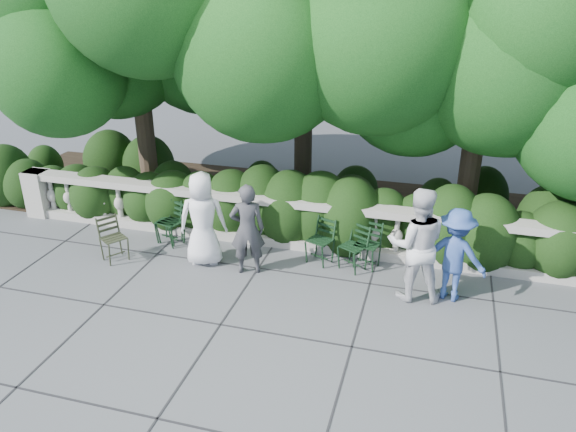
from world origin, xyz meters
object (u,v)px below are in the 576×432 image
(chair_e, at_px, (315,265))
(person_casual_man, at_px, (417,245))
(chair_b, at_px, (166,245))
(person_businessman, at_px, (203,219))
(person_woman_grey, at_px, (247,229))
(chair_c, at_px, (347,272))
(chair_a, at_px, (167,246))
(chair_d, at_px, (363,270))
(chair_weathered, at_px, (120,263))
(person_older_blue, at_px, (455,255))

(chair_e, bearing_deg, person_casual_man, 2.76)
(chair_b, xyz_separation_m, chair_e, (2.97, -0.01, 0.00))
(person_businessman, bearing_deg, person_casual_man, 161.05)
(chair_b, bearing_deg, person_woman_grey, -9.02)
(chair_c, bearing_deg, person_businessman, -144.20)
(chair_a, height_order, person_businessman, person_businessman)
(person_woman_grey, bearing_deg, chair_a, -34.23)
(person_businessman, bearing_deg, chair_d, 173.35)
(chair_b, height_order, chair_e, same)
(chair_e, distance_m, chair_weathered, 3.56)
(chair_e, distance_m, person_businessman, 2.18)
(person_businessman, bearing_deg, chair_a, -38.15)
(chair_b, height_order, chair_c, same)
(chair_b, xyz_separation_m, chair_weathered, (-0.48, -0.89, 0.00))
(chair_c, relative_size, person_businessman, 0.49)
(chair_e, height_order, person_casual_man, person_casual_man)
(person_casual_man, xyz_separation_m, person_older_blue, (0.60, 0.14, -0.17))
(chair_a, xyz_separation_m, person_older_blue, (5.30, -0.42, 0.78))
(chair_c, relative_size, person_casual_man, 0.44)
(chair_a, distance_m, person_woman_grey, 2.09)
(person_businessman, height_order, person_casual_man, person_casual_man)
(chair_b, relative_size, chair_d, 1.00)
(chair_c, relative_size, person_older_blue, 0.54)
(chair_e, height_order, person_woman_grey, person_woman_grey)
(chair_weathered, bearing_deg, chair_c, -45.11)
(chair_e, distance_m, person_older_blue, 2.52)
(chair_b, xyz_separation_m, person_older_blue, (5.33, -0.46, 0.78))
(chair_weathered, relative_size, person_casual_man, 0.44)
(chair_b, distance_m, person_older_blue, 5.40)
(chair_e, bearing_deg, person_businessman, -146.78)
(chair_e, distance_m, person_casual_man, 2.08)
(chair_c, bearing_deg, chair_a, -152.67)
(chair_c, height_order, person_older_blue, person_older_blue)
(chair_b, height_order, person_businessman, person_businessman)
(person_businessman, distance_m, person_older_blue, 4.31)
(person_businessman, relative_size, person_woman_grey, 1.05)
(person_casual_man, bearing_deg, person_older_blue, -176.43)
(chair_b, relative_size, chair_c, 1.00)
(chair_c, xyz_separation_m, chair_d, (0.26, 0.14, 0.00))
(chair_d, height_order, chair_e, same)
(chair_a, relative_size, person_businessman, 0.49)
(person_businessman, xyz_separation_m, person_woman_grey, (0.87, -0.10, -0.04))
(chair_e, bearing_deg, chair_b, -159.12)
(chair_b, bearing_deg, chair_weathered, -111.61)
(chair_e, xyz_separation_m, person_woman_grey, (-1.08, -0.52, 0.82))
(chair_weathered, bearing_deg, chair_b, 5.39)
(chair_c, relative_size, chair_e, 1.00)
(chair_a, xyz_separation_m, chair_e, (2.94, 0.02, 0.00))
(person_woman_grey, relative_size, person_older_blue, 1.05)
(chair_d, bearing_deg, chair_c, -138.04)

